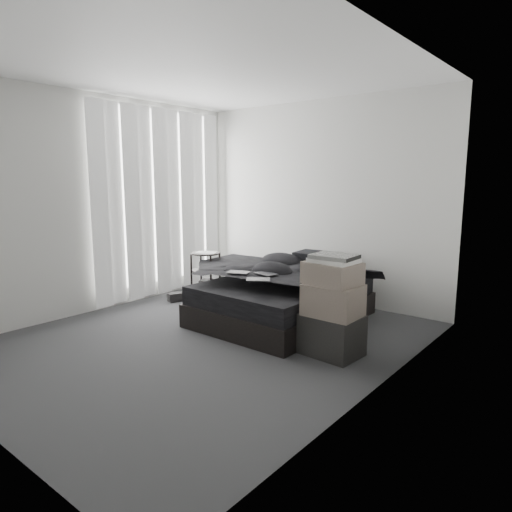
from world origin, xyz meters
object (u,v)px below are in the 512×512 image
Objects in this scene: laptop at (311,264)px; side_stand at (206,278)px; box_lower at (332,335)px; bed at (282,309)px.

side_stand is (-1.52, -0.10, -0.35)m from laptop.
side_stand is 1.30× the size of box_lower.
laptop reaches higher than box_lower.
side_stand is (-1.17, -0.06, 0.20)m from bed.
bed is at bearing 149.62° from box_lower.
box_lower is at bearing -25.82° from laptop.
bed is 6.24× the size of laptop.
laptop reaches higher than side_stand.
laptop is 0.59× the size of box_lower.
box_lower is (2.14, -0.51, -0.14)m from side_stand.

